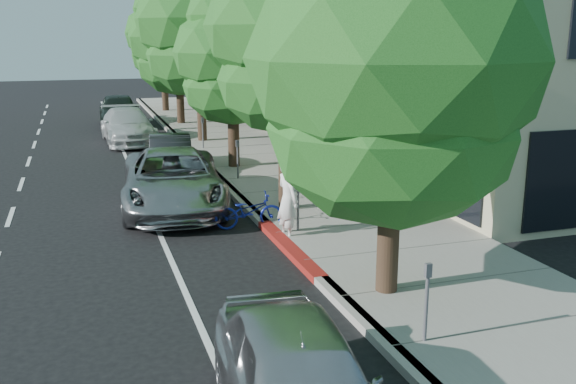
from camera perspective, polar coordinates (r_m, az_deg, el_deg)
name	(u,v)px	position (r m, az deg, el deg)	size (l,w,h in m)	color
ground	(304,266)	(13.55, 1.44, -6.64)	(120.00, 120.00, 0.00)	black
sidewalk	(289,177)	(21.52, 0.07, 1.35)	(4.60, 56.00, 0.15)	gray
curb	(222,182)	(20.93, -5.92, 0.92)	(0.30, 56.00, 0.15)	#9E998E
curb_red_segment	(289,248)	(14.42, 0.10, -5.03)	(0.32, 4.00, 0.15)	maroon
storefront_building	(365,59)	(33.03, 6.82, 11.65)	(10.00, 36.00, 7.00)	#C3BB96
street_tree_0	(395,64)	(11.23, 9.50, 11.14)	(5.18, 5.18, 7.17)	black
street_tree_1	(286,30)	(16.77, -0.19, 14.17)	(4.22, 4.22, 7.66)	black
street_tree_2	(232,55)	(22.56, -5.01, 12.04)	(4.10, 4.10, 6.57)	black
street_tree_3	(199,22)	(28.43, -7.94, 14.73)	(5.46, 5.46, 8.54)	black
street_tree_4	(178,39)	(34.34, -9.77, 13.27)	(5.18, 5.18, 7.48)	black
street_tree_5	(162,35)	(40.28, -11.11, 13.56)	(4.53, 4.53, 7.54)	black
cyclist	(288,199)	(15.00, 0.00, -0.64)	(0.72, 0.47, 1.98)	white
bicycle	(249,211)	(16.03, -3.50, -1.70)	(0.59, 1.70, 0.90)	#152394
silver_suv	(173,180)	(18.05, -10.20, 1.05)	(2.68, 5.81, 1.62)	#9A9B9F
dark_sedan	(171,155)	(22.59, -10.40, 3.26)	(1.41, 4.04, 1.33)	black
white_pickup	(128,126)	(29.60, -14.05, 5.73)	(2.10, 5.18, 1.50)	silver
dark_suv_far	(119,110)	(35.26, -14.80, 7.07)	(1.96, 4.87, 1.66)	black
near_car_a	(299,383)	(7.93, 0.94, -16.64)	(1.72, 4.27, 1.45)	#ACADB1
pedestrian	(300,161)	(19.65, 1.07, 2.76)	(0.78, 0.61, 1.61)	black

